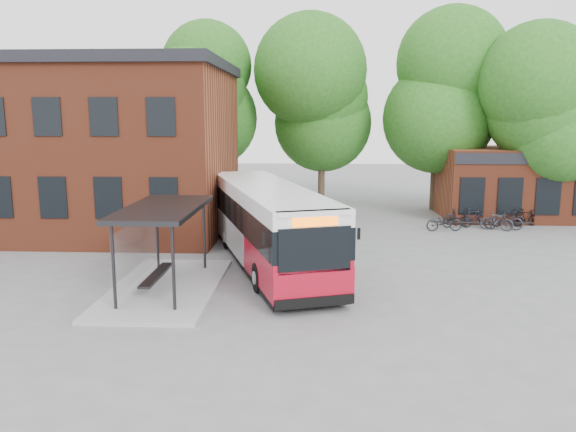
{
  "coord_description": "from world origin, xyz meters",
  "views": [
    {
      "loc": [
        0.55,
        -19.22,
        5.85
      ],
      "look_at": [
        -0.46,
        2.21,
        2.0
      ],
      "focal_mm": 35.0,
      "sensor_mm": 36.0,
      "label": 1
    }
  ],
  "objects_px": {
    "city_bus": "(267,225)",
    "bicycle_4": "(504,220)",
    "bicycle_6": "(508,218)",
    "bicycle_2": "(457,220)",
    "bicycle_1": "(458,217)",
    "bicycle_5": "(497,221)",
    "bicycle_7": "(526,218)",
    "bicycle_3": "(473,217)",
    "bus_shelter": "(164,248)",
    "bicycle_0": "(444,222)"
  },
  "relations": [
    {
      "from": "bus_shelter",
      "to": "bicycle_4",
      "type": "distance_m",
      "value": 18.41
    },
    {
      "from": "city_bus",
      "to": "bicycle_2",
      "type": "xyz_separation_m",
      "value": [
        9.39,
        7.73,
        -1.16
      ]
    },
    {
      "from": "bicycle_2",
      "to": "bicycle_4",
      "type": "relative_size",
      "value": 0.8
    },
    {
      "from": "bicycle_4",
      "to": "bicycle_6",
      "type": "bearing_deg",
      "value": -21.36
    },
    {
      "from": "bicycle_6",
      "to": "bicycle_7",
      "type": "height_order",
      "value": "bicycle_7"
    },
    {
      "from": "bus_shelter",
      "to": "bicycle_5",
      "type": "xyz_separation_m",
      "value": [
        14.45,
        10.62,
        -0.95
      ]
    },
    {
      "from": "bicycle_5",
      "to": "bicycle_7",
      "type": "distance_m",
      "value": 2.26
    },
    {
      "from": "bicycle_6",
      "to": "bicycle_3",
      "type": "bearing_deg",
      "value": 83.05
    },
    {
      "from": "city_bus",
      "to": "bicycle_4",
      "type": "distance_m",
      "value": 13.78
    },
    {
      "from": "bicycle_3",
      "to": "bicycle_5",
      "type": "relative_size",
      "value": 0.98
    },
    {
      "from": "city_bus",
      "to": "bicycle_7",
      "type": "distance_m",
      "value": 15.59
    },
    {
      "from": "city_bus",
      "to": "bicycle_5",
      "type": "xyz_separation_m",
      "value": [
        11.25,
        7.08,
        -1.07
      ]
    },
    {
      "from": "bicycle_0",
      "to": "bicycle_2",
      "type": "bearing_deg",
      "value": -47.93
    },
    {
      "from": "bus_shelter",
      "to": "bicycle_3",
      "type": "relative_size",
      "value": 4.32
    },
    {
      "from": "bicycle_3",
      "to": "bicycle_6",
      "type": "bearing_deg",
      "value": -118.56
    },
    {
      "from": "bicycle_6",
      "to": "city_bus",
      "type": "bearing_deg",
      "value": 120.89
    },
    {
      "from": "bus_shelter",
      "to": "bicycle_7",
      "type": "bearing_deg",
      "value": 35.84
    },
    {
      "from": "bicycle_1",
      "to": "bicycle_2",
      "type": "xyz_separation_m",
      "value": [
        -0.22,
        -0.72,
        -0.06
      ]
    },
    {
      "from": "bicycle_3",
      "to": "bicycle_7",
      "type": "xyz_separation_m",
      "value": [
        2.83,
        0.1,
        -0.02
      ]
    },
    {
      "from": "bus_shelter",
      "to": "bicycle_2",
      "type": "xyz_separation_m",
      "value": [
        12.6,
        11.27,
        -1.05
      ]
    },
    {
      "from": "city_bus",
      "to": "bicycle_5",
      "type": "bearing_deg",
      "value": 14.2
    },
    {
      "from": "city_bus",
      "to": "bicycle_1",
      "type": "relative_size",
      "value": 7.97
    },
    {
      "from": "city_bus",
      "to": "bicycle_3",
      "type": "distance_m",
      "value": 13.22
    },
    {
      "from": "bicycle_2",
      "to": "bicycle_4",
      "type": "xyz_separation_m",
      "value": [
        2.26,
        -0.46,
        0.1
      ]
    },
    {
      "from": "bus_shelter",
      "to": "bicycle_0",
      "type": "xyz_separation_m",
      "value": [
        11.71,
        10.31,
        -0.97
      ]
    },
    {
      "from": "bicycle_0",
      "to": "bicycle_3",
      "type": "distance_m",
      "value": 2.31
    },
    {
      "from": "bicycle_3",
      "to": "bicycle_5",
      "type": "bearing_deg",
      "value": -164.62
    },
    {
      "from": "bicycle_1",
      "to": "bicycle_7",
      "type": "bearing_deg",
      "value": -96.31
    },
    {
      "from": "bus_shelter",
      "to": "bicycle_0",
      "type": "bearing_deg",
      "value": 41.37
    },
    {
      "from": "bicycle_4",
      "to": "bicycle_6",
      "type": "xyz_separation_m",
      "value": [
        0.47,
        0.77,
        -0.04
      ]
    },
    {
      "from": "bicycle_1",
      "to": "city_bus",
      "type": "bearing_deg",
      "value": 127.9
    },
    {
      "from": "bicycle_4",
      "to": "bicycle_6",
      "type": "relative_size",
      "value": 1.09
    },
    {
      "from": "bicycle_2",
      "to": "bicycle_6",
      "type": "relative_size",
      "value": 0.87
    },
    {
      "from": "city_bus",
      "to": "bicycle_7",
      "type": "relative_size",
      "value": 7.9
    },
    {
      "from": "bicycle_5",
      "to": "bicycle_4",
      "type": "bearing_deg",
      "value": -40.94
    },
    {
      "from": "bus_shelter",
      "to": "bicycle_1",
      "type": "relative_size",
      "value": 4.53
    },
    {
      "from": "bicycle_3",
      "to": "bicycle_6",
      "type": "xyz_separation_m",
      "value": [
        1.79,
        -0.13,
        -0.02
      ]
    },
    {
      "from": "bicycle_4",
      "to": "bicycle_7",
      "type": "relative_size",
      "value": 1.23
    },
    {
      "from": "city_bus",
      "to": "bicycle_6",
      "type": "relative_size",
      "value": 6.98
    },
    {
      "from": "bus_shelter",
      "to": "bicycle_4",
      "type": "xyz_separation_m",
      "value": [
        14.86,
        10.82,
        -0.95
      ]
    },
    {
      "from": "bicycle_2",
      "to": "bicycle_5",
      "type": "relative_size",
      "value": 0.92
    },
    {
      "from": "bicycle_1",
      "to": "bicycle_2",
      "type": "height_order",
      "value": "bicycle_1"
    },
    {
      "from": "city_bus",
      "to": "bicycle_4",
      "type": "height_order",
      "value": "city_bus"
    },
    {
      "from": "city_bus",
      "to": "bicycle_4",
      "type": "relative_size",
      "value": 6.42
    },
    {
      "from": "bicycle_4",
      "to": "bicycle_7",
      "type": "height_order",
      "value": "bicycle_4"
    },
    {
      "from": "bicycle_7",
      "to": "bicycle_6",
      "type": "bearing_deg",
      "value": 84.22
    },
    {
      "from": "bus_shelter",
      "to": "bicycle_6",
      "type": "distance_m",
      "value": 19.24
    },
    {
      "from": "bicycle_5",
      "to": "bicycle_7",
      "type": "height_order",
      "value": "bicycle_5"
    },
    {
      "from": "bicycle_6",
      "to": "bicycle_7",
      "type": "distance_m",
      "value": 1.06
    },
    {
      "from": "bicycle_5",
      "to": "bicycle_7",
      "type": "xyz_separation_m",
      "value": [
        1.92,
        1.2,
        -0.03
      ]
    }
  ]
}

